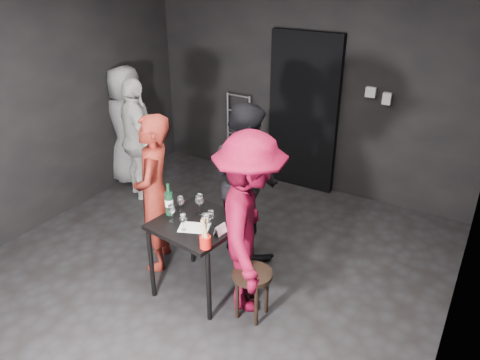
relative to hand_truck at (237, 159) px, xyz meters
The scene contains 25 objects.
floor 2.52m from the hand_truck, 67.80° to the right, with size 4.50×5.00×0.02m, color black.
wall_back 1.49m from the hand_truck, 10.58° to the left, with size 4.50×0.04×2.70m, color black.
wall_left 2.89m from the hand_truck, 119.27° to the right, with size 0.04×5.00×2.70m, color black.
wall_right 4.11m from the hand_truck, 36.00° to the right, with size 0.04×5.00×2.70m, color black.
doorway 1.27m from the hand_truck, ahead, with size 0.95×0.10×2.10m, color black.
wallbox_upper 2.18m from the hand_truck, ahead, with size 0.12×0.06×0.12m, color #B7B7B2.
wallbox_lower 2.33m from the hand_truck, ahead, with size 0.10×0.06×0.14m, color #B7B7B2.
hand_truck is the anchor object (origin of this frame).
tasting_table 2.70m from the hand_truck, 67.09° to the right, with size 0.72×0.72×0.75m.
stool 3.03m from the hand_truck, 56.83° to the right, with size 0.36×0.36×0.47m.
server_red 2.45m from the hand_truck, 79.69° to the right, with size 0.65×0.43×1.78m, color maroon.
woman_black 2.07m from the hand_truck, 56.69° to the right, with size 0.90×0.50×1.86m, color black.
man_maroon 2.94m from the hand_truck, 57.18° to the right, with size 1.23×0.57×1.91m, color maroon.
bystander_cream 1.59m from the hand_truck, 121.04° to the right, with size 1.00×0.48×1.71m, color white.
bystander_grey 1.66m from the hand_truck, 139.71° to the right, with size 0.88×0.48×1.81m, color gray.
tasting_mat 2.82m from the hand_truck, 67.32° to the right, with size 0.27×0.18×0.00m, color white.
wine_glass_a 2.77m from the hand_truck, 72.07° to the right, with size 0.07×0.07×0.19m, color white, non-canonical shape.
wine_glass_b 2.60m from the hand_truck, 71.48° to the right, with size 0.07×0.07×0.18m, color white, non-canonical shape.
wine_glass_c 2.59m from the hand_truck, 67.38° to the right, with size 0.08×0.08×0.22m, color white, non-canonical shape.
wine_glass_d 2.89m from the hand_truck, 68.97° to the right, with size 0.07×0.07×0.18m, color white, non-canonical shape.
wine_glass_e 2.92m from the hand_truck, 64.83° to the right, with size 0.08×0.08×0.21m, color white, non-canonical shape.
wine_glass_f 2.80m from the hand_truck, 64.27° to the right, with size 0.07×0.07×0.18m, color white, non-canonical shape.
wine_bottle 2.65m from the hand_truck, 73.59° to the right, with size 0.08×0.08×0.32m.
breadstick_cup 3.13m from the hand_truck, 64.27° to the right, with size 0.10×0.10×0.30m.
reserved_card 2.89m from the hand_truck, 62.53° to the right, with size 0.07×0.12×0.09m, color white, non-canonical shape.
Camera 1 is at (2.28, -3.10, 2.98)m, focal length 35.00 mm.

